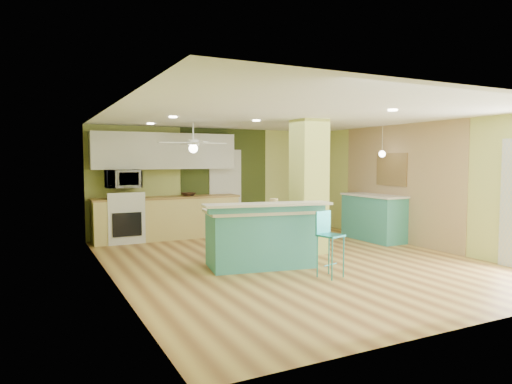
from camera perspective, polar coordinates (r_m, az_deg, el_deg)
floor at (r=8.01m, az=4.60°, el=-8.65°), size 6.00×7.00×0.01m
ceiling at (r=7.85m, az=4.70°, el=9.52°), size 6.00×7.00×0.01m
wall_back at (r=10.97m, az=-4.91°, el=1.38°), size 6.00×0.01×2.50m
wall_front at (r=5.18m, az=25.26°, el=-1.90°), size 6.00×0.01×2.50m
wall_left at (r=6.78m, az=-17.60°, el=-0.40°), size 0.01×7.00×2.50m
wall_right at (r=9.74m, az=19.93°, el=0.83°), size 0.01×7.00×2.50m
wood_panel at (r=10.15m, az=17.41°, el=1.00°), size 0.02×3.40×2.50m
olive_accent at (r=11.03m, az=-3.92°, el=1.40°), size 2.20×0.02×2.50m
interior_door at (r=11.02m, az=-3.85°, el=0.10°), size 0.82×0.05×2.00m
column at (r=8.60m, az=6.62°, el=0.65°), size 0.55×0.55×2.50m
kitchen_run at (r=10.33m, az=-10.97°, el=-3.17°), size 3.25×0.63×0.94m
stove at (r=10.11m, az=-16.15°, el=-3.48°), size 0.76×0.66×1.08m
upper_cabinets at (r=10.37m, az=-11.26°, el=5.04°), size 3.20×0.34×0.80m
microwave at (r=10.05m, az=-16.26°, el=1.57°), size 0.70×0.48×0.39m
ceiling_fan at (r=9.17m, az=-7.85°, el=6.02°), size 1.41×1.41×0.61m
pendant_lamp at (r=10.01m, az=15.49°, el=4.64°), size 0.14×0.14×0.69m
wall_decor at (r=10.27m, az=16.57°, el=2.73°), size 0.03×0.90×0.70m
peninsula at (r=7.52m, az=0.60°, el=-5.55°), size 2.07×1.38×1.08m
bar_stool at (r=6.93m, az=8.91°, el=-5.08°), size 0.40×0.40×0.99m
side_counter at (r=10.33m, az=14.51°, el=-3.06°), size 0.66×1.55×1.00m
fruit_bowl at (r=10.39m, az=-8.45°, el=-0.29°), size 0.38×0.38×0.08m
canister at (r=7.59m, az=2.25°, el=-1.47°), size 0.14×0.14×0.17m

